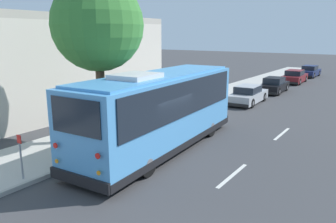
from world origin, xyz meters
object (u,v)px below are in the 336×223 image
(parked_sedan_maroon, at_px, (295,77))
(sign_post_near, at_px, (21,156))
(shuttle_bus, at_px, (160,108))
(street_tree, at_px, (99,19))
(parked_sedan_black, at_px, (274,85))
(sign_post_far, at_px, (62,146))
(parked_sedan_silver, at_px, (248,95))
(parked_sedan_navy, at_px, (310,71))

(parked_sedan_maroon, distance_m, sign_post_near, 29.28)
(shuttle_bus, relative_size, street_tree, 1.28)
(parked_sedan_maroon, height_order, street_tree, street_tree)
(parked_sedan_black, relative_size, parked_sedan_maroon, 0.94)
(parked_sedan_maroon, height_order, sign_post_far, sign_post_far)
(parked_sedan_silver, distance_m, street_tree, 13.26)
(parked_sedan_silver, bearing_deg, parked_sedan_navy, -3.21)
(sign_post_near, bearing_deg, parked_sedan_silver, -4.50)
(street_tree, bearing_deg, sign_post_far, -165.18)
(shuttle_bus, distance_m, parked_sedan_maroon, 23.99)
(sign_post_near, bearing_deg, parked_sedan_navy, -2.55)
(parked_sedan_navy, bearing_deg, parked_sedan_maroon, 179.44)
(shuttle_bus, xyz_separation_m, parked_sedan_black, (17.05, 0.39, -1.23))
(parked_sedan_silver, bearing_deg, shuttle_bus, -179.86)
(parked_sedan_black, bearing_deg, street_tree, 170.54)
(parked_sedan_black, xyz_separation_m, parked_sedan_navy, (13.09, -0.15, 0.01))
(shuttle_bus, height_order, parked_sedan_black, shuttle_bus)
(street_tree, bearing_deg, parked_sedan_silver, -9.75)
(street_tree, bearing_deg, sign_post_near, -170.30)
(shuttle_bus, xyz_separation_m, street_tree, (-0.76, 2.59, 3.64))
(sign_post_far, bearing_deg, parked_sedan_black, -3.95)
(parked_sedan_black, bearing_deg, parked_sedan_maroon, -2.11)
(parked_sedan_maroon, height_order, parked_sedan_navy, parked_sedan_navy)
(shuttle_bus, height_order, sign_post_near, shuttle_bus)
(parked_sedan_black, distance_m, sign_post_far, 20.79)
(parked_sedan_silver, height_order, parked_sedan_navy, parked_sedan_navy)
(parked_sedan_maroon, bearing_deg, parked_sedan_silver, 178.16)
(parked_sedan_maroon, bearing_deg, parked_sedan_navy, -3.12)
(parked_sedan_maroon, relative_size, sign_post_near, 3.10)
(shuttle_bus, distance_m, parked_sedan_navy, 30.17)
(parked_sedan_maroon, distance_m, sign_post_far, 27.68)
(parked_sedan_silver, xyz_separation_m, sign_post_near, (-16.69, 1.31, 0.33))
(parked_sedan_black, height_order, sign_post_near, sign_post_near)
(shuttle_bus, xyz_separation_m, parked_sedan_silver, (11.40, 0.51, -1.23))
(parked_sedan_navy, height_order, sign_post_far, sign_post_far)
(parked_sedan_maroon, bearing_deg, sign_post_near, 175.81)
(parked_sedan_silver, xyz_separation_m, parked_sedan_black, (5.65, -0.12, -0.01))
(sign_post_far, bearing_deg, parked_sedan_maroon, -2.90)
(parked_sedan_silver, relative_size, parked_sedan_navy, 1.03)
(shuttle_bus, relative_size, parked_sedan_navy, 2.20)
(shuttle_bus, bearing_deg, sign_post_far, 149.94)
(parked_sedan_navy, bearing_deg, parked_sedan_black, -179.53)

